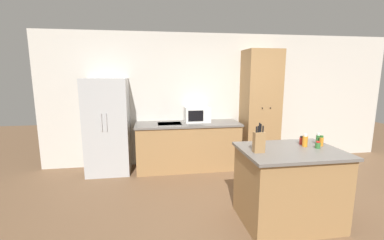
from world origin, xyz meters
name	(u,v)px	position (x,y,z in m)	size (l,w,h in m)	color
ground_plane	(272,219)	(0.00, 0.00, 0.00)	(14.00, 14.00, 0.00)	brown
wall_back	(224,99)	(0.00, 2.33, 1.30)	(7.20, 0.06, 2.60)	beige
refrigerator	(108,126)	(-2.28, 1.98, 0.87)	(0.76, 0.66, 1.74)	#B7BABC
back_counter	(188,145)	(-0.80, 1.96, 0.45)	(1.98, 0.71, 0.89)	#9E7547
pantry_cabinet	(260,108)	(0.66, 2.02, 1.14)	(0.67, 0.59, 2.27)	#9E7547
kitchen_island	(288,186)	(0.16, -0.06, 0.47)	(1.17, 0.88, 0.93)	#9E7547
microwave	(197,114)	(-0.60, 2.08, 1.04)	(0.48, 0.40, 0.29)	white
knife_block	(259,142)	(-0.27, -0.11, 1.05)	(0.12, 0.08, 0.34)	#9E7547
spice_bottle_tall_dark	(322,141)	(0.61, 0.02, 0.99)	(0.05, 0.05, 0.13)	orange
spice_bottle_short_red	(301,141)	(0.40, 0.12, 0.98)	(0.05, 0.05, 0.11)	#B2281E
spice_bottle_amber_oil	(305,141)	(0.39, 0.03, 1.00)	(0.06, 0.06, 0.16)	orange
spice_bottle_green_herb	(318,145)	(0.50, -0.06, 0.97)	(0.06, 0.06, 0.09)	#337033
spice_bottle_pale_salt	(318,139)	(0.62, 0.10, 0.99)	(0.05, 0.05, 0.14)	#337033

